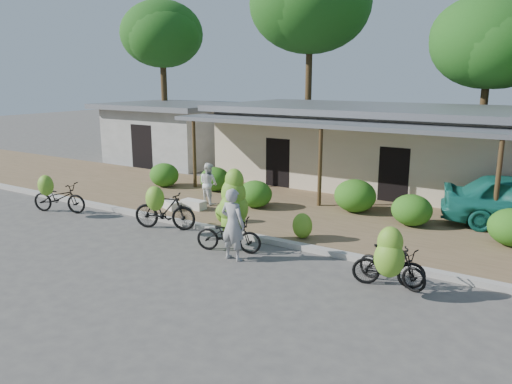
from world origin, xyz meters
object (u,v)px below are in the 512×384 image
tree_center_right (486,40)px  bike_center (231,218)px  bike_left (163,209)px  bike_far_right (392,266)px  tree_back_left (161,33)px  bystander (209,184)px  bike_right (389,261)px  tree_far_center (308,2)px  sack_near (194,204)px  bike_far_left (58,196)px  sack_far (171,205)px  vendor (233,224)px

tree_center_right → bike_center: tree_center_right is taller
tree_center_right → bike_left: size_ratio=4.07×
bike_far_right → tree_back_left: bearing=68.4°
bike_far_right → bystander: bystander is taller
bike_right → bike_far_right: 0.46m
tree_far_center → sack_near: bearing=-80.0°
bike_far_left → bike_far_right: bike_far_left is taller
bike_far_right → sack_near: bike_far_right is taller
sack_far → vendor: 5.14m
bike_far_right → sack_near: bearing=85.3°
tree_back_left → vendor: bearing=-42.2°
bike_right → sack_near: (-7.70, 2.74, -0.41)m
bystander → sack_far: bearing=75.0°
bike_far_left → bike_left: size_ratio=1.02×
tree_back_left → bike_far_right: tree_back_left is taller
tree_back_left → tree_far_center: tree_far_center is taller
tree_far_center → bike_right: size_ratio=6.63×
tree_center_right → vendor: bearing=-100.4°
vendor → bike_far_left: bearing=-2.3°
bystander → sack_near: bearing=100.8°
bike_center → tree_back_left: bearing=30.6°
bike_left → vendor: (3.22, -0.93, 0.27)m
bike_far_left → bike_far_right: (11.48, 0.20, -0.14)m
bike_right → sack_far: 8.65m
sack_far → bystander: (0.67, 1.24, 0.60)m
bystander → bike_far_right: bearing=170.6°
bike_far_left → bike_center: bearing=-107.4°
tree_center_right → bike_left: (-6.20, -15.30, -5.54)m
sack_near → tree_back_left: bearing=136.5°
bike_far_right → sack_far: bearing=89.3°
bike_far_left → vendor: size_ratio=1.11×
tree_center_right → bike_right: 16.92m
tree_back_left → sack_near: 15.67m
bike_far_left → sack_far: size_ratio=2.76×
tree_center_right → bystander: 15.09m
bystander → vendor: bearing=147.6°
bike_left → bystander: bystander is taller
sack_far → bike_right: bearing=-15.6°
bike_center → vendor: bike_center is taller
tree_center_right → sack_far: size_ratio=11.00×
bike_far_right → bystander: bearing=79.8°
bike_left → sack_far: bike_left is taller
bike_left → sack_near: 2.18m
sack_near → tree_center_right: bearing=63.0°
bike_far_left → vendor: bearing=-112.7°
sack_far → vendor: vendor is taller
tree_far_center → vendor: 18.44m
tree_far_center → bike_far_right: size_ratio=6.30×
sack_near → sack_far: sack_near is taller
bike_right → bike_left: bearing=68.0°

